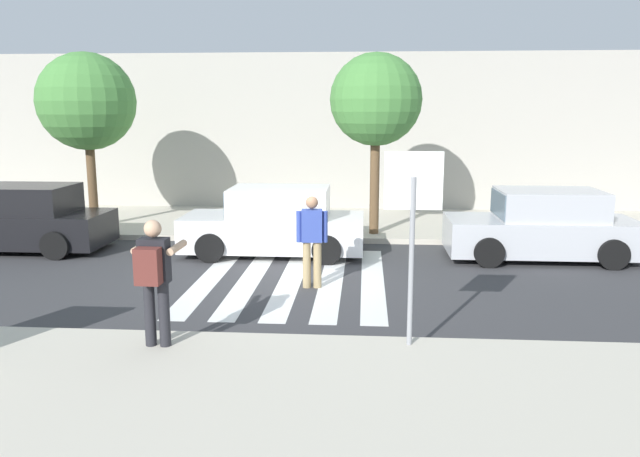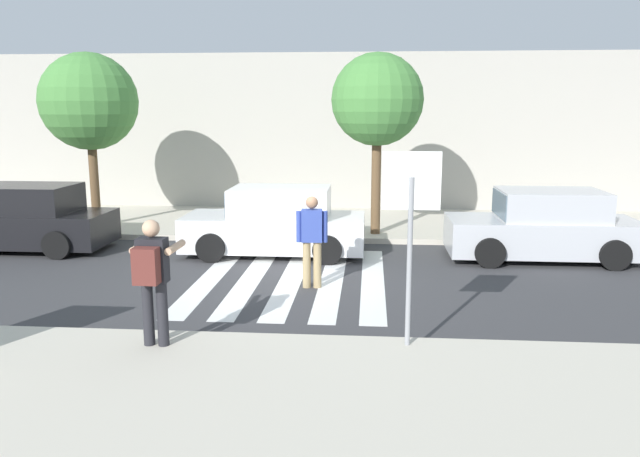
% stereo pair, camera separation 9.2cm
% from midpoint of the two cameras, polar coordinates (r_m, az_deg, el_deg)
% --- Properties ---
extents(ground_plane, '(120.00, 120.00, 0.00)m').
position_cam_midpoint_polar(ground_plane, '(12.12, -2.54, -4.89)').
color(ground_plane, '#38383A').
extents(sidewalk_near, '(60.00, 6.00, 0.14)m').
position_cam_midpoint_polar(sidewalk_near, '(6.43, -9.83, -19.31)').
color(sidewalk_near, beige).
rests_on(sidewalk_near, ground).
extents(sidewalk_far, '(60.00, 4.80, 0.14)m').
position_cam_midpoint_polar(sidewalk_far, '(17.92, -0.16, 0.50)').
color(sidewalk_far, beige).
rests_on(sidewalk_far, ground).
extents(building_facade_far, '(56.00, 4.00, 5.04)m').
position_cam_midpoint_polar(building_facade_far, '(22.03, 0.80, 8.84)').
color(building_facade_far, '#ADA89E').
rests_on(building_facade_far, ground).
extents(crosswalk_stripe_0, '(0.44, 5.20, 0.01)m').
position_cam_midpoint_polar(crosswalk_stripe_0, '(12.60, -9.69, -4.41)').
color(crosswalk_stripe_0, silver).
rests_on(crosswalk_stripe_0, ground).
extents(crosswalk_stripe_1, '(0.44, 5.20, 0.01)m').
position_cam_midpoint_polar(crosswalk_stripe_1, '(12.43, -6.10, -4.52)').
color(crosswalk_stripe_1, silver).
rests_on(crosswalk_stripe_1, ground).
extents(crosswalk_stripe_2, '(0.44, 5.20, 0.01)m').
position_cam_midpoint_polar(crosswalk_stripe_2, '(12.31, -2.43, -4.63)').
color(crosswalk_stripe_2, silver).
rests_on(crosswalk_stripe_2, ground).
extents(crosswalk_stripe_3, '(0.44, 5.20, 0.01)m').
position_cam_midpoint_polar(crosswalk_stripe_3, '(12.24, 1.31, -4.71)').
color(crosswalk_stripe_3, silver).
rests_on(crosswalk_stripe_3, ground).
extents(crosswalk_stripe_4, '(0.44, 5.20, 0.01)m').
position_cam_midpoint_polar(crosswalk_stripe_4, '(12.22, 5.07, -4.77)').
color(crosswalk_stripe_4, silver).
rests_on(crosswalk_stripe_4, ground).
extents(stop_sign, '(0.76, 0.08, 2.61)m').
position_cam_midpoint_polar(stop_sign, '(8.22, 8.63, 2.06)').
color(stop_sign, gray).
rests_on(stop_sign, sidewalk_near).
extents(photographer_with_backpack, '(0.60, 0.85, 1.72)m').
position_cam_midpoint_polar(photographer_with_backpack, '(8.54, -14.77, -3.86)').
color(photographer_with_backpack, '#232328').
rests_on(photographer_with_backpack, sidewalk_near).
extents(pedestrian_crossing, '(0.58, 0.26, 1.72)m').
position_cam_midpoint_polar(pedestrian_crossing, '(11.51, -0.51, -0.74)').
color(pedestrian_crossing, tan).
rests_on(pedestrian_crossing, ground).
extents(parked_car_black, '(4.10, 1.92, 1.55)m').
position_cam_midpoint_polar(parked_car_black, '(16.27, -25.33, 0.74)').
color(parked_car_black, black).
rests_on(parked_car_black, ground).
extents(parked_car_white, '(4.10, 1.92, 1.55)m').
position_cam_midpoint_polar(parked_car_white, '(14.26, -3.84, 0.47)').
color(parked_car_white, white).
rests_on(parked_car_white, ground).
extents(parked_car_silver, '(4.10, 1.92, 1.55)m').
position_cam_midpoint_polar(parked_car_silver, '(14.63, 19.98, 0.11)').
color(parked_car_silver, '#B7BABF').
rests_on(parked_car_silver, ground).
extents(street_tree_west, '(2.56, 2.56, 4.63)m').
position_cam_midpoint_polar(street_tree_west, '(17.87, -20.23, 10.79)').
color(street_tree_west, brown).
rests_on(street_tree_west, sidewalk_far).
extents(street_tree_center, '(2.30, 2.30, 4.54)m').
position_cam_midpoint_polar(street_tree_center, '(15.84, 5.44, 11.58)').
color(street_tree_center, brown).
rests_on(street_tree_center, sidewalk_far).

